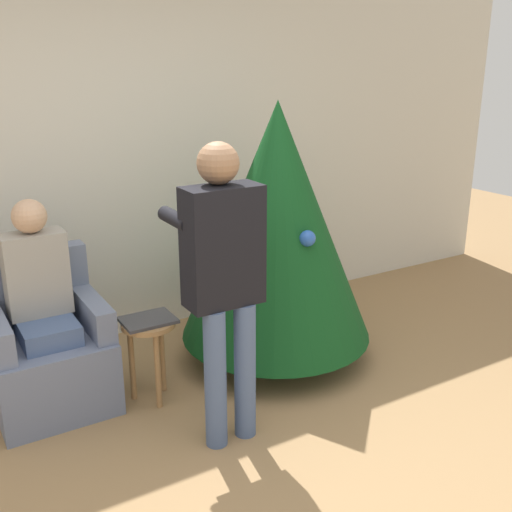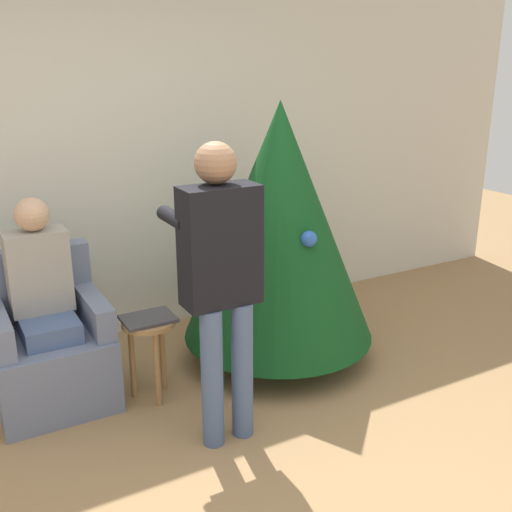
# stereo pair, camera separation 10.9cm
# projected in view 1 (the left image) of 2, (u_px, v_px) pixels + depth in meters

# --- Properties ---
(ground_plane) EXTENTS (14.00, 14.00, 0.00)m
(ground_plane) POSITION_uv_depth(u_px,v_px,m) (259.00, 507.00, 2.84)
(ground_plane) COLOR #99754C
(wall_back) EXTENTS (8.00, 0.06, 2.70)m
(wall_back) POSITION_uv_depth(u_px,v_px,m) (96.00, 160.00, 4.24)
(wall_back) COLOR beige
(wall_back) RESTS_ON ground_plane
(christmas_tree) EXTENTS (1.32, 1.32, 1.79)m
(christmas_tree) POSITION_uv_depth(u_px,v_px,m) (277.00, 223.00, 4.03)
(christmas_tree) COLOR brown
(christmas_tree) RESTS_ON ground_plane
(armchair) EXTENTS (0.68, 0.72, 0.92)m
(armchair) POSITION_uv_depth(u_px,v_px,m) (47.00, 352.00, 3.65)
(armchair) COLOR slate
(armchair) RESTS_ON ground_plane
(person_seated) EXTENTS (0.36, 0.46, 1.27)m
(person_seated) POSITION_uv_depth(u_px,v_px,m) (41.00, 297.00, 3.52)
(person_seated) COLOR #475B84
(person_seated) RESTS_ON ground_plane
(person_standing) EXTENTS (0.43, 0.57, 1.64)m
(person_standing) POSITION_uv_depth(u_px,v_px,m) (224.00, 271.00, 3.11)
(person_standing) COLOR #475B84
(person_standing) RESTS_ON ground_plane
(side_stool) EXTENTS (0.33, 0.33, 0.53)m
(side_stool) POSITION_uv_depth(u_px,v_px,m) (149.00, 338.00, 3.64)
(side_stool) COLOR #A37547
(side_stool) RESTS_ON ground_plane
(laptop) EXTENTS (0.31, 0.25, 0.02)m
(laptop) POSITION_uv_depth(u_px,v_px,m) (148.00, 320.00, 3.60)
(laptop) COLOR #38383D
(laptop) RESTS_ON side_stool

